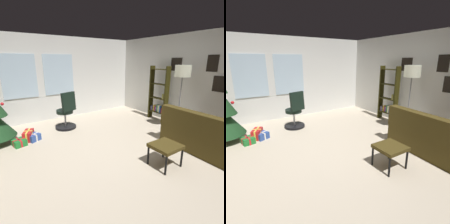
% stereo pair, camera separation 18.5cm
% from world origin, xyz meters
% --- Properties ---
extents(ground_plane, '(5.52, 5.84, 0.10)m').
position_xyz_m(ground_plane, '(0.00, 0.00, -0.05)').
color(ground_plane, '#C3B39C').
extents(wall_back_with_windows, '(5.52, 0.12, 2.51)m').
position_xyz_m(wall_back_with_windows, '(-0.02, 2.97, 1.26)').
color(wall_back_with_windows, silver).
rests_on(wall_back_with_windows, ground_plane).
extents(wall_right_with_frames, '(0.12, 5.84, 2.51)m').
position_xyz_m(wall_right_with_frames, '(2.81, -0.00, 1.26)').
color(wall_right_with_frames, silver).
rests_on(wall_right_with_frames, ground_plane).
extents(couch, '(1.58, 1.88, 0.85)m').
position_xyz_m(couch, '(1.92, -1.09, 0.30)').
color(couch, '#423414').
rests_on(couch, ground_plane).
extents(footstool, '(0.48, 0.45, 0.41)m').
position_xyz_m(footstool, '(0.67, -0.83, 0.35)').
color(footstool, '#423414').
rests_on(footstool, ground_plane).
extents(gift_box_red, '(0.31, 0.40, 0.23)m').
position_xyz_m(gift_box_red, '(-1.11, 1.69, 0.11)').
color(gift_box_red, red).
rests_on(gift_box_red, ground_plane).
extents(gift_box_green, '(0.31, 0.33, 0.15)m').
position_xyz_m(gift_box_green, '(-1.34, 1.50, 0.07)').
color(gift_box_green, '#1E722D').
rests_on(gift_box_green, ground_plane).
extents(gift_box_blue, '(0.33, 0.32, 0.16)m').
position_xyz_m(gift_box_blue, '(-1.03, 1.60, 0.08)').
color(gift_box_blue, '#2D4C99').
rests_on(gift_box_blue, ground_plane).
extents(office_chair, '(0.56, 0.57, 1.02)m').
position_xyz_m(office_chair, '(-0.09, 1.89, 0.40)').
color(office_chair, black).
rests_on(office_chair, ground_plane).
extents(bookshelf, '(0.18, 0.64, 1.65)m').
position_xyz_m(bookshelf, '(2.55, 1.00, 0.73)').
color(bookshelf, '#2A270A').
rests_on(bookshelf, ground_plane).
extents(floor_lamp, '(0.39, 0.39, 1.70)m').
position_xyz_m(floor_lamp, '(2.27, 0.07, 1.46)').
color(floor_lamp, slate).
rests_on(floor_lamp, ground_plane).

